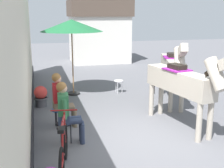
{
  "coord_description": "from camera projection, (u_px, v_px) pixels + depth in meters",
  "views": [
    {
      "loc": [
        -2.2,
        -5.7,
        2.77
      ],
      "look_at": [
        -0.4,
        1.2,
        1.05
      ],
      "focal_mm": 47.03,
      "sensor_mm": 36.0,
      "label": 1
    }
  ],
  "objects": [
    {
      "name": "ground_plane",
      "position": [
        110.0,
        102.0,
        9.38
      ],
      "size": [
        40.0,
        40.0,
        0.0
      ],
      "primitive_type": "plane",
      "color": "slate"
    },
    {
      "name": "pub_facade_wall",
      "position": [
        22.0,
        67.0,
        6.98
      ],
      "size": [
        0.34,
        14.0,
        3.4
      ],
      "color": "beige",
      "rests_on": "ground_plane"
    },
    {
      "name": "distant_cottage",
      "position": [
        99.0,
        31.0,
        16.88
      ],
      "size": [
        3.4,
        2.6,
        3.5
      ],
      "color": "silver",
      "rests_on": "ground_plane"
    },
    {
      "name": "seated_visitor_near",
      "position": [
        66.0,
        110.0,
        6.24
      ],
      "size": [
        0.61,
        0.49,
        1.39
      ],
      "color": "black",
      "rests_on": "ground_plane"
    },
    {
      "name": "seated_visitor_far",
      "position": [
        61.0,
        97.0,
        7.15
      ],
      "size": [
        0.61,
        0.49,
        1.39
      ],
      "color": "#194C99",
      "rests_on": "ground_plane"
    },
    {
      "name": "saddled_horse_near",
      "position": [
        182.0,
        82.0,
        7.04
      ],
      "size": [
        0.82,
        2.97,
        2.06
      ],
      "color": "#B2A899",
      "rests_on": "ground_plane"
    },
    {
      "name": "saddled_horse_far",
      "position": [
        173.0,
        67.0,
        9.02
      ],
      "size": [
        1.16,
        2.9,
        2.06
      ],
      "color": "#B2A899",
      "rests_on": "ground_plane"
    },
    {
      "name": "flower_planter_farthest",
      "position": [
        41.0,
        96.0,
        8.9
      ],
      "size": [
        0.43,
        0.43,
        0.64
      ],
      "color": "#4C4C51",
      "rests_on": "ground_plane"
    },
    {
      "name": "leaning_bicycle",
      "position": [
        64.0,
        152.0,
        5.18
      ],
      "size": [
        0.5,
        1.75,
        1.02
      ],
      "color": "black",
      "rests_on": "ground_plane"
    },
    {
      "name": "cafe_parasol",
      "position": [
        72.0,
        26.0,
        9.77
      ],
      "size": [
        2.1,
        2.1,
        2.58
      ],
      "color": "black",
      "rests_on": "ground_plane"
    },
    {
      "name": "spare_stool_white",
      "position": [
        119.0,
        82.0,
        10.4
      ],
      "size": [
        0.32,
        0.32,
        0.46
      ],
      "color": "white",
      "rests_on": "ground_plane"
    }
  ]
}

